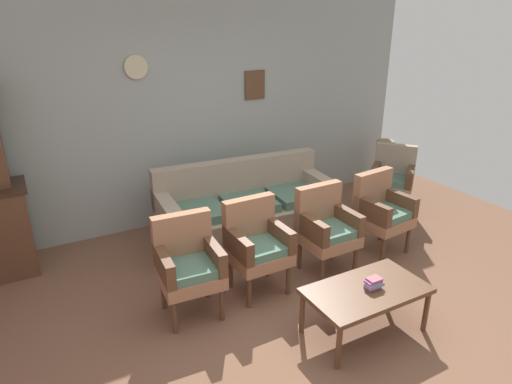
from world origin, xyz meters
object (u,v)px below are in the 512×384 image
Objects in this scene: armchair_near_cabinet at (326,226)px; book_stack_on_table at (374,284)px; armchair_near_couch_end at (188,262)px; armchair_by_doorway at (257,243)px; armchair_row_middle at (382,209)px; floral_couch at (247,212)px; floor_vase_by_wall at (383,165)px; coffee_table at (366,293)px; wingback_chair_by_fireplace at (393,177)px.

book_stack_on_table is (-0.26, -0.98, -0.03)m from armchair_near_cabinet.
armchair_near_couch_end is 1.00× the size of armchair_near_cabinet.
armchair_by_doorway and armchair_row_middle have the same top height.
floral_couch and armchair_near_cabinet have the same top height.
armchair_near_cabinet is 1.18× the size of floor_vase_by_wall.
armchair_near_couch_end is 5.90× the size of book_stack_on_table.
floor_vase_by_wall is (2.94, 1.41, -0.12)m from armchair_by_doorway.
armchair_near_couch_end is 2.27m from armchair_row_middle.
floral_couch is at bearing 67.32° from armchair_by_doorway.
floral_couch reaches higher than floor_vase_by_wall.
armchair_row_middle is (1.16, -0.99, 0.17)m from floral_couch.
armchair_near_couch_end is 1.52m from coffee_table.
wingback_chair_by_fireplace is (1.67, 0.77, 0.00)m from armchair_near_cabinet.
armchair_near_couch_end is at bearing -166.30° from wingback_chair_by_fireplace.
wingback_chair_by_fireplace is 0.90× the size of coffee_table.
floral_couch is 1.53m from armchair_near_couch_end.
floral_couch is 2.75× the size of floor_vase_by_wall.
floral_couch reaches higher than book_stack_on_table.
floor_vase_by_wall is at bearing 21.67° from armchair_near_couch_end.
floral_couch and armchair_row_middle have the same top height.
armchair_by_doorway is 0.90× the size of coffee_table.
floral_couch is at bearing 139.52° from armchair_row_middle.
armchair_near_cabinet is at bearing 75.18° from book_stack_on_table.
armchair_row_middle is at bearing -134.28° from floor_vase_by_wall.
armchair_near_cabinet is 1.00× the size of wingback_chair_by_fireplace.
floral_couch is 2.11× the size of coffee_table.
book_stack_on_table is (0.11, -2.02, 0.14)m from floral_couch.
coffee_table is (0.06, -2.00, 0.05)m from floral_couch.
armchair_near_couch_end is 1.00× the size of armchair_row_middle.
coffee_table is at bearing -137.53° from armchair_row_middle.
coffee_table is 6.56× the size of book_stack_on_table.
book_stack_on_table is at bearing -104.82° from armchair_near_cabinet.
armchair_near_couch_end is at bearing -137.05° from floral_couch.
floor_vase_by_wall is at bearing 9.23° from floral_couch.
coffee_table is at bearing 154.92° from book_stack_on_table.
armchair_near_couch_end and armchair_row_middle have the same top height.
floral_couch is 1.10m from armchair_by_doorway.
armchair_near_couch_end is 0.69m from armchair_by_doorway.
book_stack_on_table is at bearing -38.95° from armchair_near_couch_end.
wingback_chair_by_fireplace is at bearing -125.80° from floor_vase_by_wall.
armchair_near_cabinet is 2.60m from floor_vase_by_wall.
wingback_chair_by_fireplace is (0.88, 0.72, 0.00)m from armchair_row_middle.
armchair_by_doorway is 1.00× the size of wingback_chair_by_fireplace.
armchair_near_cabinet is (1.48, -0.00, 0.00)m from armchair_near_couch_end.
armchair_row_middle is at bearing 3.45° from armchair_near_cabinet.
coffee_table is 1.31× the size of floor_vase_by_wall.
wingback_chair_by_fireplace is (2.04, -0.27, 0.17)m from floral_couch.
coffee_table is (-0.31, -0.96, -0.12)m from armchair_near_cabinet.
floral_couch is 2.34× the size of armchair_near_couch_end.
armchair_near_couch_end and armchair_near_cabinet have the same top height.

